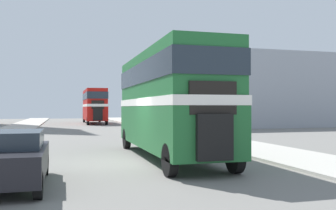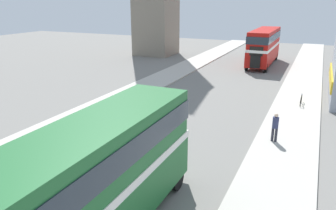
{
  "view_description": "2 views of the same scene",
  "coord_description": "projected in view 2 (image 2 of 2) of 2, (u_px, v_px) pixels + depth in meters",
  "views": [
    {
      "loc": [
        -2.4,
        -14.15,
        2.11
      ],
      "look_at": [
        1.79,
        0.89,
        2.21
      ],
      "focal_mm": 40.0,
      "sensor_mm": 36.0,
      "label": 1
    },
    {
      "loc": [
        7.78,
        -6.67,
        7.93
      ],
      "look_at": [
        0.0,
        10.24,
        1.92
      ],
      "focal_mm": 35.0,
      "sensor_mm": 36.0,
      "label": 2
    }
  ],
  "objects": [
    {
      "name": "bicycle_on_pavement",
      "position": [
        301.0,
        100.0,
        25.51
      ],
      "size": [
        0.05,
        1.76,
        0.78
      ],
      "color": "black",
      "rests_on": "sidewalk_right"
    },
    {
      "name": "pedestrian_walking",
      "position": [
        275.0,
        126.0,
        18.66
      ],
      "size": [
        0.34,
        0.34,
        1.7
      ],
      "color": "#282833",
      "rests_on": "sidewalk_right"
    },
    {
      "name": "double_decker_bus",
      "position": [
        97.0,
        174.0,
        10.55
      ],
      "size": [
        2.48,
        10.05,
        4.32
      ],
      "color": "#1E602D",
      "rests_on": "ground_plane"
    },
    {
      "name": "bus_distant",
      "position": [
        264.0,
        44.0,
        40.93
      ],
      "size": [
        2.5,
        10.89,
        4.43
      ],
      "color": "#B2140F",
      "rests_on": "ground_plane"
    }
  ]
}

